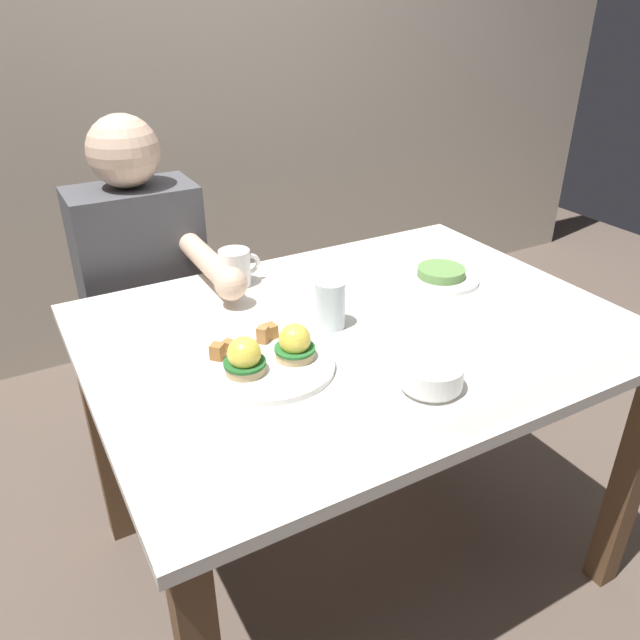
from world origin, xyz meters
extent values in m
plane|color=brown|center=(0.00, 0.00, 0.00)|extent=(6.00, 6.00, 0.00)
cube|color=beige|center=(0.00, 1.50, 1.30)|extent=(4.80, 0.10, 2.60)
cube|color=white|center=(0.00, 0.00, 0.73)|extent=(1.20, 0.90, 0.03)
cube|color=#4C6BB7|center=(0.00, -0.40, 0.74)|extent=(1.20, 0.06, 0.00)
cube|color=#4C6BB7|center=(0.00, 0.40, 0.74)|extent=(1.20, 0.06, 0.00)
cube|color=brown|center=(0.55, -0.40, 0.36)|extent=(0.06, 0.06, 0.71)
cube|color=brown|center=(-0.55, 0.40, 0.36)|extent=(0.06, 0.06, 0.71)
cube|color=brown|center=(0.55, 0.40, 0.36)|extent=(0.06, 0.06, 0.71)
cylinder|color=white|center=(-0.26, -0.06, 0.75)|extent=(0.27, 0.27, 0.01)
cylinder|color=tan|center=(-0.31, -0.07, 0.76)|extent=(0.08, 0.08, 0.02)
cylinder|color=#236028|center=(-0.31, -0.07, 0.78)|extent=(0.08, 0.08, 0.01)
sphere|color=yellow|center=(-0.31, -0.07, 0.80)|extent=(0.07, 0.07, 0.07)
cylinder|color=tan|center=(-0.20, -0.07, 0.76)|extent=(0.08, 0.08, 0.02)
cylinder|color=#286B2D|center=(-0.20, -0.07, 0.78)|extent=(0.08, 0.08, 0.01)
sphere|color=yellow|center=(-0.20, -0.07, 0.80)|extent=(0.07, 0.07, 0.07)
cube|color=#B77A42|center=(-0.23, 0.01, 0.77)|extent=(0.03, 0.03, 0.04)
cube|color=#AD7038|center=(-0.31, 0.02, 0.77)|extent=(0.03, 0.03, 0.02)
cube|color=#AD7038|center=(-0.34, 0.00, 0.77)|extent=(0.04, 0.04, 0.03)
cube|color=#AD7038|center=(-0.21, 0.03, 0.77)|extent=(0.03, 0.03, 0.03)
cylinder|color=white|center=(-0.02, -0.28, 0.74)|extent=(0.10, 0.10, 0.01)
cylinder|color=white|center=(-0.02, -0.28, 0.77)|extent=(0.12, 0.12, 0.04)
cube|color=#F4DB66|center=(-0.05, -0.28, 0.78)|extent=(0.03, 0.03, 0.03)
cube|color=#EA6B70|center=(-0.01, -0.28, 0.78)|extent=(0.02, 0.02, 0.02)
cube|color=#F4DB66|center=(-0.01, -0.27, 0.77)|extent=(0.04, 0.04, 0.03)
cube|color=#EA6B70|center=(-0.02, -0.28, 0.78)|extent=(0.03, 0.03, 0.02)
cube|color=#F4DB66|center=(-0.01, -0.28, 0.78)|extent=(0.03, 0.03, 0.02)
cylinder|color=white|center=(-0.16, 0.34, 0.79)|extent=(0.08, 0.08, 0.09)
cylinder|color=black|center=(-0.16, 0.34, 0.83)|extent=(0.07, 0.07, 0.01)
torus|color=white|center=(-0.12, 0.34, 0.79)|extent=(0.06, 0.01, 0.06)
cube|color=silver|center=(0.02, 0.25, 0.74)|extent=(0.04, 0.12, 0.00)
cube|color=silver|center=(0.04, 0.33, 0.74)|extent=(0.03, 0.04, 0.00)
cylinder|color=silver|center=(-0.06, 0.03, 0.80)|extent=(0.07, 0.07, 0.11)
cylinder|color=silver|center=(-0.06, 0.03, 0.78)|extent=(0.06, 0.06, 0.08)
cylinder|color=white|center=(0.32, 0.10, 0.75)|extent=(0.20, 0.20, 0.01)
cylinder|color=#66934C|center=(0.32, 0.10, 0.76)|extent=(0.12, 0.12, 0.02)
cylinder|color=#33333D|center=(-0.43, 0.53, 0.23)|extent=(0.11, 0.11, 0.45)
cylinder|color=#33333D|center=(-0.25, 0.53, 0.23)|extent=(0.11, 0.11, 0.45)
cube|color=#4C4C51|center=(-0.34, 0.63, 0.70)|extent=(0.34, 0.20, 0.50)
sphere|color=beige|center=(-0.34, 0.63, 1.04)|extent=(0.19, 0.19, 0.19)
cylinder|color=beige|center=(-0.22, 0.38, 0.80)|extent=(0.06, 0.30, 0.06)
sphere|color=beige|center=(-0.22, 0.23, 0.80)|extent=(0.08, 0.08, 0.08)
camera|label=1|loc=(-0.68, -1.03, 1.42)|focal=34.55mm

